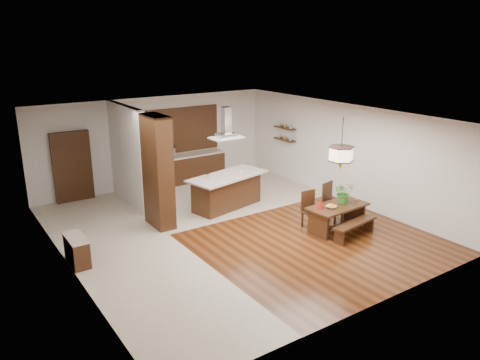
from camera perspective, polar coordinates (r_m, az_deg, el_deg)
room_shell at (r=11.46m, az=-1.25°, el=3.63°), size 9.00×9.04×2.92m
tile_hallway at (r=11.00m, az=-13.45°, el=-8.85°), size 2.50×9.00×0.01m
tile_kitchen at (r=14.71m, az=-2.38°, el=-1.64°), size 5.50×4.00×0.01m
soffit_band at (r=11.30m, az=-1.27°, el=7.70°), size 8.00×9.00×0.02m
partition_pier at (r=12.00m, az=-9.98°, el=0.97°), size 0.45×1.00×2.90m
partition_stub at (r=13.89m, az=-13.58°, el=2.96°), size 0.18×2.40×2.90m
hallway_console at (r=10.78m, az=-19.26°, el=-8.12°), size 0.37×0.88×0.63m
hallway_doorway at (r=14.64m, az=-19.76°, el=1.52°), size 1.10×0.20×2.10m
rear_counter at (r=15.87m, az=-6.41°, el=1.45°), size 2.60×0.62×0.95m
kitchen_window at (r=15.80m, az=-7.00°, el=6.11°), size 2.60×0.08×1.50m
shelf_lower at (r=15.89m, az=5.45°, el=4.94°), size 0.26×0.90×0.04m
shelf_upper at (r=15.81m, az=5.49°, el=6.35°), size 0.26×0.90×0.04m
dining_table at (r=12.09m, az=11.77°, el=-3.83°), size 1.64×0.89×0.66m
dining_bench at (r=11.86m, az=13.79°, el=-5.89°), size 1.45×0.51×0.40m
dining_chair_left at (r=12.11m, az=8.80°, el=-3.65°), size 0.45×0.45×0.96m
dining_chair_right at (r=12.65m, az=11.31°, el=-2.68°), size 0.56×0.56×1.04m
pendant_lantern at (r=11.58m, az=12.30°, el=4.32°), size 0.64×0.64×1.31m
foliage_plant at (r=12.14m, az=12.51°, el=-1.49°), size 0.62×0.57×0.56m
fruit_bowl at (r=11.79m, az=11.06°, el=-3.25°), size 0.30×0.30×0.06m
napkin_cone at (r=11.70m, az=9.76°, el=-2.89°), size 0.16×0.16×0.24m
gold_ornament at (r=12.34m, az=13.99°, el=-2.44°), size 0.08×0.08×0.10m
kitchen_island at (r=13.38m, az=-1.60°, el=-1.32°), size 2.54×1.53×0.98m
range_hood at (r=12.90m, az=-1.69°, el=6.99°), size 0.90×0.55×0.87m
island_cup at (r=13.33m, az=0.12°, el=0.98°), size 0.14×0.14×0.10m
microwave at (r=15.39m, az=-9.06°, el=3.32°), size 0.71×0.60×0.33m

